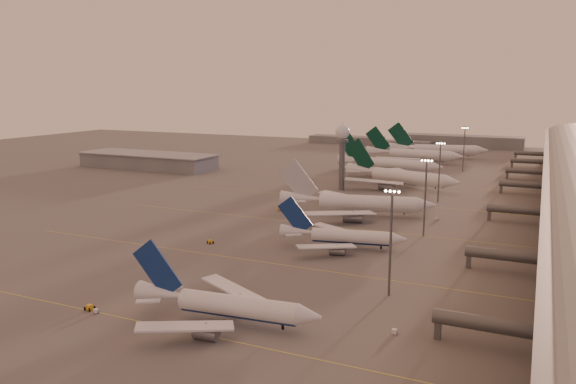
% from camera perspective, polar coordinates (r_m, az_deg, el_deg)
% --- Properties ---
extents(ground, '(700.00, 700.00, 0.00)m').
position_cam_1_polar(ground, '(155.31, -11.16, -7.04)').
color(ground, '#5D5A5A').
rests_on(ground, ground).
extents(taxiway_markings, '(180.00, 185.25, 0.02)m').
position_cam_1_polar(taxiway_markings, '(190.56, 6.24, -3.56)').
color(taxiway_markings, gold).
rests_on(taxiway_markings, ground).
extents(hangar, '(82.00, 27.00, 8.50)m').
position_cam_1_polar(hangar, '(334.90, -14.02, 3.14)').
color(hangar, slate).
rests_on(hangar, ground).
extents(radar_tower, '(6.40, 6.40, 31.10)m').
position_cam_1_polar(radar_tower, '(254.63, 5.53, 4.86)').
color(radar_tower, '#56585D').
rests_on(radar_tower, ground).
extents(mast_a, '(3.60, 0.56, 25.00)m').
position_cam_1_polar(mast_a, '(127.51, 10.40, -4.52)').
color(mast_a, '#56585D').
rests_on(mast_a, ground).
extents(mast_b, '(3.60, 0.56, 25.00)m').
position_cam_1_polar(mast_b, '(180.61, 13.78, -0.14)').
color(mast_b, '#56585D').
rests_on(mast_b, ground).
extents(mast_c, '(3.60, 0.56, 25.00)m').
position_cam_1_polar(mast_c, '(234.94, 15.13, 2.27)').
color(mast_c, '#56585D').
rests_on(mast_c, ground).
extents(mast_d, '(3.60, 0.56, 25.00)m').
position_cam_1_polar(mast_d, '(323.68, 17.45, 4.39)').
color(mast_d, '#56585D').
rests_on(mast_d, ground).
extents(distant_horizon, '(165.00, 37.50, 9.00)m').
position_cam_1_polar(distant_horizon, '(454.74, 13.71, 5.04)').
color(distant_horizon, slate).
rests_on(distant_horizon, ground).
extents(narrowbody_near, '(40.98, 32.59, 16.02)m').
position_cam_1_polar(narrowbody_near, '(115.04, -6.39, -11.65)').
color(narrowbody_near, white).
rests_on(narrowbody_near, ground).
extents(narrowbody_mid, '(37.78, 29.88, 14.89)m').
position_cam_1_polar(narrowbody_mid, '(165.41, 5.52, -4.69)').
color(narrowbody_mid, white).
rests_on(narrowbody_mid, ground).
extents(widebody_white, '(56.48, 44.75, 20.19)m').
position_cam_1_polar(widebody_white, '(206.81, 7.04, -1.44)').
color(widebody_white, white).
rests_on(widebody_white, ground).
extents(greentail_a, '(58.11, 46.27, 21.69)m').
position_cam_1_polar(greentail_a, '(267.68, 11.39, 1.29)').
color(greentail_a, white).
rests_on(greentail_a, ground).
extents(greentail_b, '(59.55, 47.94, 21.63)m').
position_cam_1_polar(greentail_b, '(308.90, 10.26, 2.58)').
color(greentail_b, white).
rests_on(greentail_b, ground).
extents(greentail_c, '(60.60, 48.94, 22.01)m').
position_cam_1_polar(greentail_c, '(354.44, 12.63, 3.54)').
color(greentail_c, white).
rests_on(greentail_c, ground).
extents(greentail_d, '(63.41, 50.67, 23.35)m').
position_cam_1_polar(greentail_d, '(381.18, 14.99, 3.96)').
color(greentail_d, white).
rests_on(greentail_d, ground).
extents(gsv_truck_a, '(4.65, 4.53, 1.93)m').
position_cam_1_polar(gsv_truck_a, '(126.45, -18.78, -11.16)').
color(gsv_truck_a, silver).
rests_on(gsv_truck_a, ground).
extents(gsv_tug_near, '(2.65, 4.05, 1.10)m').
position_cam_1_polar(gsv_tug_near, '(128.67, -19.50, -11.02)').
color(gsv_tug_near, gold).
rests_on(gsv_tug_near, ground).
extents(gsv_catering_a, '(4.52, 2.22, 3.68)m').
position_cam_1_polar(gsv_catering_a, '(112.28, 10.88, -13.14)').
color(gsv_catering_a, silver).
rests_on(gsv_catering_a, ground).
extents(gsv_tug_mid, '(4.01, 3.21, 1.00)m').
position_cam_1_polar(gsv_tug_mid, '(171.50, -7.89, -5.05)').
color(gsv_tug_mid, gold).
rests_on(gsv_tug_mid, ground).
extents(gsv_truck_b, '(6.19, 4.14, 2.35)m').
position_cam_1_polar(gsv_truck_b, '(173.34, 10.13, -4.71)').
color(gsv_truck_b, silver).
rests_on(gsv_truck_b, ground).
extents(gsv_truck_c, '(5.83, 4.13, 2.23)m').
position_cam_1_polar(gsv_truck_c, '(214.03, -0.77, -1.59)').
color(gsv_truck_c, gold).
rests_on(gsv_truck_c, ground).
extents(gsv_catering_b, '(4.65, 3.44, 3.49)m').
position_cam_1_polar(gsv_catering_b, '(205.09, 14.94, -2.34)').
color(gsv_catering_b, silver).
rests_on(gsv_catering_b, ground).
extents(gsv_tug_far, '(4.09, 4.38, 1.08)m').
position_cam_1_polar(gsv_tug_far, '(234.56, 7.31, -0.73)').
color(gsv_tug_far, silver).
rests_on(gsv_tug_far, ground).
extents(gsv_truck_d, '(2.96, 5.94, 2.29)m').
position_cam_1_polar(gsv_truck_d, '(262.13, 2.37, 0.71)').
color(gsv_truck_d, gold).
rests_on(gsv_truck_d, ground).
extents(gsv_tug_hangar, '(3.66, 3.30, 0.90)m').
position_cam_1_polar(gsv_tug_hangar, '(289.98, 16.60, 1.10)').
color(gsv_tug_hangar, gold).
rests_on(gsv_tug_hangar, ground).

